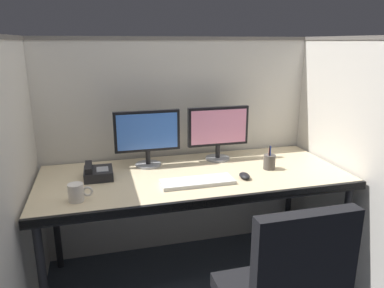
# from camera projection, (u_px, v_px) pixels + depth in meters

# --- Properties ---
(cubicle_partition_rear) EXTENTS (2.21, 0.06, 1.57)m
(cubicle_partition_rear) POSITION_uv_depth(u_px,v_px,m) (178.00, 147.00, 2.67)
(cubicle_partition_rear) COLOR beige
(cubicle_partition_rear) RESTS_ON ground
(cubicle_partition_left) EXTENTS (0.06, 1.41, 1.57)m
(cubicle_partition_left) POSITION_uv_depth(u_px,v_px,m) (19.00, 188.00, 1.92)
(cubicle_partition_left) COLOR beige
(cubicle_partition_left) RESTS_ON ground
(cubicle_partition_right) EXTENTS (0.06, 1.41, 1.57)m
(cubicle_partition_right) POSITION_uv_depth(u_px,v_px,m) (341.00, 158.00, 2.41)
(cubicle_partition_right) COLOR beige
(cubicle_partition_right) RESTS_ON ground
(desk) EXTENTS (1.90, 0.80, 0.74)m
(desk) POSITION_uv_depth(u_px,v_px,m) (195.00, 182.00, 2.27)
(desk) COLOR beige
(desk) RESTS_ON ground
(monitor_left) EXTENTS (0.43, 0.17, 0.37)m
(monitor_left) POSITION_uv_depth(u_px,v_px,m) (147.00, 134.00, 2.36)
(monitor_left) COLOR gray
(monitor_left) RESTS_ON desk
(monitor_right) EXTENTS (0.43, 0.17, 0.37)m
(monitor_right) POSITION_uv_depth(u_px,v_px,m) (218.00, 130.00, 2.49)
(monitor_right) COLOR gray
(monitor_right) RESTS_ON desk
(keyboard_main) EXTENTS (0.43, 0.15, 0.02)m
(keyboard_main) POSITION_uv_depth(u_px,v_px,m) (197.00, 182.00, 2.11)
(keyboard_main) COLOR silver
(keyboard_main) RESTS_ON desk
(computer_mouse) EXTENTS (0.06, 0.10, 0.04)m
(computer_mouse) POSITION_uv_depth(u_px,v_px,m) (245.00, 176.00, 2.18)
(computer_mouse) COLOR black
(computer_mouse) RESTS_ON desk
(coffee_mug) EXTENTS (0.13, 0.08, 0.09)m
(coffee_mug) POSITION_uv_depth(u_px,v_px,m) (77.00, 193.00, 1.87)
(coffee_mug) COLOR silver
(coffee_mug) RESTS_ON desk
(pen_cup) EXTENTS (0.08, 0.08, 0.16)m
(pen_cup) POSITION_uv_depth(u_px,v_px,m) (269.00, 162.00, 2.34)
(pen_cup) COLOR #4C4742
(pen_cup) RESTS_ON desk
(desk_phone) EXTENTS (0.17, 0.19, 0.09)m
(desk_phone) POSITION_uv_depth(u_px,v_px,m) (97.00, 173.00, 2.19)
(desk_phone) COLOR black
(desk_phone) RESTS_ON desk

